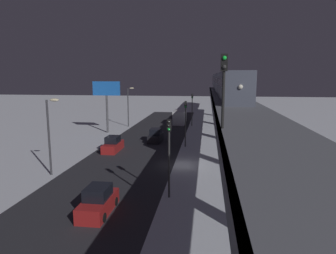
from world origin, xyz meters
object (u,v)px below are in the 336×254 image
(subway_train, at_px, (222,82))
(sedan_black, at_px, (156,136))
(sedan_red_2, at_px, (113,145))
(sedan_red, at_px, (98,202))
(traffic_light_mid, at_px, (186,117))
(rail_signal, at_px, (224,78))
(traffic_light_near, at_px, (169,147))
(box_truck, at_px, (180,117))
(commercial_billboard, at_px, (107,94))
(traffic_light_far, at_px, (192,105))

(subway_train, distance_m, sedan_black, 25.44)
(sedan_red_2, bearing_deg, sedan_red, 104.45)
(sedan_red_2, xyz_separation_m, traffic_light_mid, (-9.30, -3.75, 3.40))
(rail_signal, relative_size, traffic_light_near, 0.62)
(sedan_red, relative_size, traffic_light_mid, 0.68)
(sedan_black, relative_size, box_truck, 0.60)
(rail_signal, relative_size, sedan_red, 0.92)
(rail_signal, xyz_separation_m, sedan_red, (8.47, -3.08, -8.83))
(subway_train, distance_m, traffic_light_near, 43.38)
(sedan_red_2, bearing_deg, commercial_billboard, -68.56)
(traffic_light_mid, distance_m, traffic_light_far, 18.18)
(subway_train, bearing_deg, sedan_black, 63.82)
(subway_train, bearing_deg, sedan_red_2, 61.64)
(sedan_red_2, height_order, traffic_light_far, traffic_light_far)
(sedan_red, distance_m, traffic_light_far, 40.20)
(commercial_billboard, bearing_deg, traffic_light_far, -147.22)
(traffic_light_mid, bearing_deg, subway_train, -103.67)
(sedan_red_2, bearing_deg, sedan_black, -124.92)
(sedan_black, relative_size, traffic_light_near, 0.69)
(sedan_red, bearing_deg, sedan_black, 90.00)
(traffic_light_far, distance_m, commercial_billboard, 17.20)
(sedan_red, height_order, traffic_light_near, traffic_light_near)
(sedan_black, height_order, traffic_light_far, traffic_light_far)
(traffic_light_near, height_order, traffic_light_far, same)
(traffic_light_mid, distance_m, commercial_billboard, 17.08)
(subway_train, height_order, sedan_red, subway_train)
(subway_train, xyz_separation_m, sedan_red, (10.67, 46.15, -7.89))
(rail_signal, height_order, commercial_billboard, rail_signal)
(commercial_billboard, bearing_deg, sedan_red_2, 111.44)
(subway_train, xyz_separation_m, traffic_light_mid, (5.97, 24.55, -4.48))
(box_truck, height_order, traffic_light_near, traffic_light_near)
(sedan_black, bearing_deg, commercial_billboard, 147.42)
(traffic_light_mid, bearing_deg, commercial_billboard, -32.12)
(traffic_light_near, relative_size, commercial_billboard, 0.72)
(sedan_black, distance_m, traffic_light_near, 21.81)
(sedan_black, bearing_deg, sedan_red_2, -124.92)
(sedan_red_2, xyz_separation_m, traffic_light_far, (-9.30, -21.93, 3.40))
(sedan_red_2, relative_size, box_truck, 0.60)
(sedan_red_2, xyz_separation_m, commercial_billboard, (4.99, -12.72, 6.03))
(subway_train, bearing_deg, commercial_billboard, 37.55)
(rail_signal, distance_m, traffic_light_far, 43.37)
(sedan_red, bearing_deg, sedan_red_2, 104.45)
(box_truck, distance_m, traffic_light_mid, 21.57)
(rail_signal, distance_m, sedan_red, 12.62)
(traffic_light_far, bearing_deg, subway_train, -133.14)
(sedan_red, distance_m, sedan_red_2, 18.44)
(box_truck, distance_m, commercial_billboard, 17.73)
(traffic_light_far, relative_size, commercial_billboard, 0.72)
(sedan_red, height_order, sedan_red_2, same)
(sedan_red_2, bearing_deg, traffic_light_near, 122.80)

